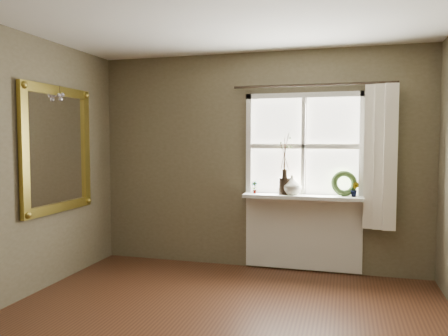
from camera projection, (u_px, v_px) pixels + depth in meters
wall_back at (258, 161)px, 5.32m from camera, size 4.00×0.10×2.60m
window_frame at (304, 146)px, 5.09m from camera, size 1.36×0.06×1.24m
window_sill at (302, 197)px, 5.02m from camera, size 1.36×0.26×0.04m
window_apron at (303, 233)px, 5.16m from camera, size 1.36×0.04×0.88m
dark_jug at (284, 186)px, 5.07m from camera, size 0.16×0.16×0.20m
cream_vase at (292, 185)px, 5.05m from camera, size 0.28×0.28×0.23m
wreath at (344, 186)px, 4.93m from camera, size 0.32×0.20×0.30m
potted_plant_left at (254, 187)px, 5.17m from camera, size 0.08×0.06×0.15m
potted_plant_right at (355, 189)px, 4.86m from camera, size 0.10×0.09×0.17m
curtain at (380, 157)px, 4.78m from camera, size 0.36×0.12×1.59m
curtain_rod at (313, 85)px, 4.96m from camera, size 1.84×0.03×0.03m
gilt_mirror at (58, 149)px, 4.69m from camera, size 0.10×1.13×1.35m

